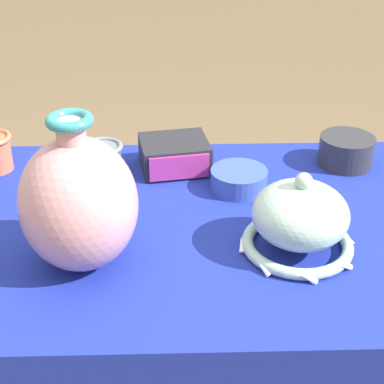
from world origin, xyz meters
TOP-DOWN VIEW (x-y plane):
  - display_table at (0.00, -0.02)m, footprint 1.23×0.73m
  - vase_tall_bulbous at (-0.25, -0.13)m, footprint 0.21×0.21m
  - vase_dome_bell at (0.15, -0.10)m, footprint 0.22×0.22m
  - mosaic_tile_box at (-0.08, 0.23)m, footprint 0.17×0.16m
  - cup_wide_slate at (-0.25, 0.21)m, footprint 0.10×0.10m
  - pot_squat_charcoal at (0.33, 0.24)m, footprint 0.13×0.13m
  - pot_squat_cobalt at (0.06, 0.13)m, footprint 0.13×0.13m

SIDE VIEW (x-z plane):
  - display_table at x=0.00m, z-range 0.28..0.97m
  - pot_squat_cobalt at x=0.06m, z-range 0.69..0.74m
  - mosaic_tile_box at x=-0.08m, z-range 0.69..0.76m
  - pot_squat_charcoal at x=0.33m, z-range 0.69..0.76m
  - cup_wide_slate at x=-0.25m, z-range 0.69..0.77m
  - vase_dome_bell at x=0.15m, z-range 0.67..0.84m
  - vase_tall_bulbous at x=-0.25m, z-range 0.67..0.96m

